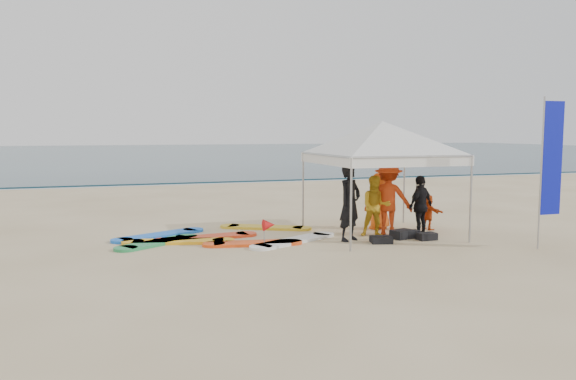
# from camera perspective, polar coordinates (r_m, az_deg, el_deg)

# --- Properties ---
(ground) EXTENTS (120.00, 120.00, 0.00)m
(ground) POSITION_cam_1_polar(r_m,az_deg,el_deg) (12.22, 5.24, -6.76)
(ground) COLOR beige
(ground) RESTS_ON ground
(ocean) EXTENTS (160.00, 84.00, 0.08)m
(ocean) POSITION_cam_1_polar(r_m,az_deg,el_deg) (71.14, -14.44, 3.64)
(ocean) COLOR #0C2633
(ocean) RESTS_ON ground
(shoreline_foam) EXTENTS (160.00, 1.20, 0.01)m
(shoreline_foam) POSITION_cam_1_polar(r_m,az_deg,el_deg) (29.64, -8.92, 0.69)
(shoreline_foam) COLOR silver
(shoreline_foam) RESTS_ON ground
(person_black_a) EXTENTS (0.82, 0.73, 1.89)m
(person_black_a) POSITION_cam_1_polar(r_m,az_deg,el_deg) (13.86, 6.31, -1.29)
(person_black_a) COLOR black
(person_black_a) RESTS_ON ground
(person_yellow) EXTENTS (0.91, 0.81, 1.57)m
(person_yellow) POSITION_cam_1_polar(r_m,az_deg,el_deg) (14.52, 8.89, -1.64)
(person_yellow) COLOR gold
(person_yellow) RESTS_ON ground
(person_orange_a) EXTENTS (1.42, 1.22, 1.90)m
(person_orange_a) POSITION_cam_1_polar(r_m,az_deg,el_deg) (14.83, 10.15, -0.85)
(person_orange_a) COLOR red
(person_orange_a) RESTS_ON ground
(person_black_b) EXTENTS (1.00, 0.74, 1.57)m
(person_black_b) POSITION_cam_1_polar(r_m,az_deg,el_deg) (14.82, 13.31, -1.58)
(person_black_b) COLOR black
(person_black_b) RESTS_ON ground
(person_orange_b) EXTENTS (0.87, 0.68, 1.56)m
(person_orange_b) POSITION_cam_1_polar(r_m,az_deg,el_deg) (15.66, 9.26, -1.11)
(person_orange_b) COLOR orange
(person_orange_b) RESTS_ON ground
(person_seated) EXTENTS (0.48, 0.94, 0.97)m
(person_seated) POSITION_cam_1_polar(r_m,az_deg,el_deg) (15.88, 14.04, -2.19)
(person_seated) COLOR #C74211
(person_seated) RESTS_ON ground
(canopy_tent) EXTENTS (4.47, 4.47, 3.37)m
(canopy_tent) POSITION_cam_1_polar(r_m,az_deg,el_deg) (14.63, 9.57, 6.87)
(canopy_tent) COLOR #A5A5A8
(canopy_tent) RESTS_ON ground
(feather_flag) EXTENTS (0.59, 0.04, 3.47)m
(feather_flag) POSITION_cam_1_polar(r_m,az_deg,el_deg) (14.08, 25.15, 2.77)
(feather_flag) COLOR #A5A5A8
(feather_flag) RESTS_ON ground
(marker_pennant) EXTENTS (0.28, 0.28, 0.64)m
(marker_pennant) POSITION_cam_1_polar(r_m,az_deg,el_deg) (13.24, -1.94, -3.58)
(marker_pennant) COLOR #A5A5A8
(marker_pennant) RESTS_ON ground
(gear_pile) EXTENTS (1.78, 0.85, 0.22)m
(gear_pile) POSITION_cam_1_polar(r_m,az_deg,el_deg) (14.30, 11.63, -4.60)
(gear_pile) COLOR black
(gear_pile) RESTS_ON ground
(surfboard_spread) EXTENTS (5.23, 3.54, 0.07)m
(surfboard_spread) POSITION_cam_1_polar(r_m,az_deg,el_deg) (14.20, -7.16, -4.85)
(surfboard_spread) COLOR gold
(surfboard_spread) RESTS_ON ground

